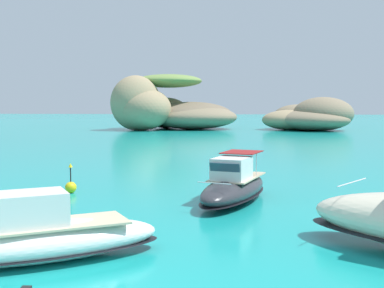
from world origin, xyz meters
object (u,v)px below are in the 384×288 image
motorboat_white (43,238)px  channel_buoy (71,186)px  motorboat_charcoal (234,187)px  islet_large (170,110)px  islet_small (309,117)px

motorboat_white → channel_buoy: motorboat_white is taller
motorboat_white → motorboat_charcoal: size_ratio=0.94×
motorboat_white → channel_buoy: bearing=106.0°
motorboat_charcoal → channel_buoy: (-8.06, 1.41, -0.36)m
motorboat_charcoal → islet_large: bearing=101.4°
channel_buoy → motorboat_white: bearing=-74.0°
channel_buoy → islet_small: bearing=73.3°
motorboat_white → motorboat_charcoal: (5.04, 9.11, 0.03)m
motorboat_charcoal → motorboat_white: bearing=-118.9°
islet_small → motorboat_white: bearing=-102.2°
channel_buoy → motorboat_charcoal: bearing=-9.9°
channel_buoy → islet_large: bearing=94.4°
motorboat_charcoal → channel_buoy: motorboat_charcoal is taller
islet_large → motorboat_charcoal: (12.78, -63.34, -2.68)m
islet_small → channel_buoy: (-18.83, -62.68, -1.83)m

